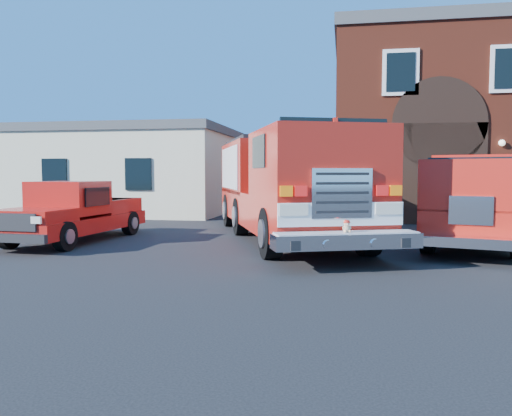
% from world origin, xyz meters
% --- Properties ---
extents(ground, '(100.00, 100.00, 0.00)m').
position_xyz_m(ground, '(0.00, 0.00, 0.00)').
color(ground, black).
rests_on(ground, ground).
extents(parking_stripe_mid, '(0.12, 3.00, 0.01)m').
position_xyz_m(parking_stripe_mid, '(6.50, 4.00, 0.00)').
color(parking_stripe_mid, yellow).
rests_on(parking_stripe_mid, ground).
extents(parking_stripe_far, '(0.12, 3.00, 0.01)m').
position_xyz_m(parking_stripe_far, '(6.50, 7.00, 0.00)').
color(parking_stripe_far, yellow).
rests_on(parking_stripe_far, ground).
extents(fire_station, '(15.20, 10.20, 8.45)m').
position_xyz_m(fire_station, '(8.99, 13.98, 4.25)').
color(fire_station, maroon).
rests_on(fire_station, ground).
extents(side_building, '(10.20, 8.20, 4.35)m').
position_xyz_m(side_building, '(-9.00, 13.00, 2.20)').
color(side_building, beige).
rests_on(side_building, ground).
extents(fire_engine, '(6.48, 11.03, 3.29)m').
position_xyz_m(fire_engine, '(0.04, 3.80, 1.70)').
color(fire_engine, black).
rests_on(fire_engine, ground).
extents(pickup_truck, '(2.29, 5.61, 1.80)m').
position_xyz_m(pickup_truck, '(-6.09, 2.09, 0.85)').
color(pickup_truck, black).
rests_on(pickup_truck, ground).
extents(secondary_truck, '(4.42, 8.21, 2.55)m').
position_xyz_m(secondary_truck, '(5.67, 3.83, 1.39)').
color(secondary_truck, black).
rests_on(secondary_truck, ground).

